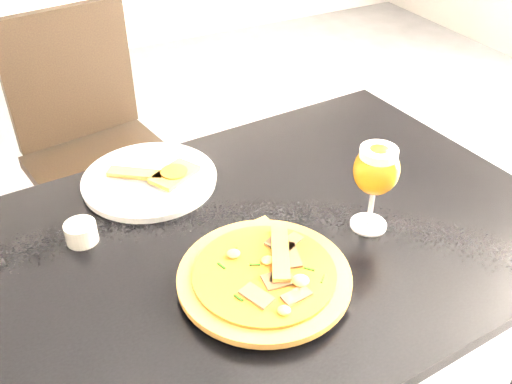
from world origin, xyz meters
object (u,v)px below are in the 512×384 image
chair_far (97,147)px  pizza (264,275)px  dining_table (260,268)px  beer_glass (376,171)px

chair_far → pizza: bearing=-94.9°
pizza → chair_far: bearing=94.4°
dining_table → chair_far: 0.90m
beer_glass → chair_far: bearing=109.7°
chair_far → beer_glass: bearing=-79.6°
pizza → beer_glass: bearing=10.8°
beer_glass → dining_table: bearing=160.3°
chair_far → pizza: 1.04m
pizza → beer_glass: size_ratio=1.66×
pizza → dining_table: bearing=65.3°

